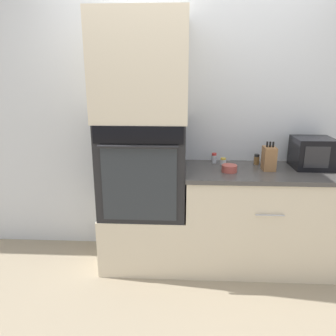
{
  "coord_description": "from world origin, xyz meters",
  "views": [
    {
      "loc": [
        -0.02,
        -2.35,
        1.64
      ],
      "look_at": [
        -0.15,
        0.21,
        0.9
      ],
      "focal_mm": 35.0,
      "sensor_mm": 36.0,
      "label": 1
    }
  ],
  "objects_px": {
    "knife_block": "(269,158)",
    "condiment_jar_mid": "(257,159)",
    "bowl": "(229,168)",
    "condiment_jar_near": "(223,161)",
    "microwave": "(312,153)",
    "wall_oven": "(144,167)",
    "condiment_jar_far": "(214,158)"
  },
  "relations": [
    {
      "from": "microwave",
      "to": "knife_block",
      "type": "relative_size",
      "value": 1.33
    },
    {
      "from": "wall_oven",
      "to": "condiment_jar_far",
      "type": "distance_m",
      "value": 0.64
    },
    {
      "from": "wall_oven",
      "to": "condiment_jar_mid",
      "type": "distance_m",
      "value": 1.0
    },
    {
      "from": "knife_block",
      "to": "condiment_jar_mid",
      "type": "distance_m",
      "value": 0.19
    },
    {
      "from": "condiment_jar_near",
      "to": "condiment_jar_mid",
      "type": "distance_m",
      "value": 0.3
    },
    {
      "from": "microwave",
      "to": "condiment_jar_near",
      "type": "distance_m",
      "value": 0.75
    },
    {
      "from": "microwave",
      "to": "condiment_jar_mid",
      "type": "relative_size",
      "value": 3.52
    },
    {
      "from": "wall_oven",
      "to": "microwave",
      "type": "xyz_separation_m",
      "value": [
        1.42,
        0.09,
        0.12
      ]
    },
    {
      "from": "knife_block",
      "to": "condiment_jar_far",
      "type": "xyz_separation_m",
      "value": [
        -0.43,
        0.19,
        -0.05
      ]
    },
    {
      "from": "wall_oven",
      "to": "knife_block",
      "type": "relative_size",
      "value": 3.29
    },
    {
      "from": "microwave",
      "to": "bowl",
      "type": "distance_m",
      "value": 0.73
    },
    {
      "from": "condiment_jar_near",
      "to": "knife_block",
      "type": "bearing_deg",
      "value": -21.18
    },
    {
      "from": "wall_oven",
      "to": "condiment_jar_near",
      "type": "bearing_deg",
      "value": 12.52
    },
    {
      "from": "bowl",
      "to": "condiment_jar_mid",
      "type": "bearing_deg",
      "value": 42.44
    },
    {
      "from": "knife_block",
      "to": "condiment_jar_far",
      "type": "relative_size",
      "value": 2.63
    },
    {
      "from": "microwave",
      "to": "knife_block",
      "type": "distance_m",
      "value": 0.39
    },
    {
      "from": "wall_oven",
      "to": "bowl",
      "type": "relative_size",
      "value": 6.26
    },
    {
      "from": "condiment_jar_mid",
      "to": "condiment_jar_far",
      "type": "bearing_deg",
      "value": 176.02
    },
    {
      "from": "wall_oven",
      "to": "microwave",
      "type": "bearing_deg",
      "value": 3.79
    },
    {
      "from": "condiment_jar_mid",
      "to": "condiment_jar_far",
      "type": "distance_m",
      "value": 0.37
    },
    {
      "from": "knife_block",
      "to": "bowl",
      "type": "bearing_deg",
      "value": -166.82
    },
    {
      "from": "condiment_jar_far",
      "to": "condiment_jar_mid",
      "type": "bearing_deg",
      "value": -3.98
    },
    {
      "from": "condiment_jar_far",
      "to": "microwave",
      "type": "bearing_deg",
      "value": -7.95
    },
    {
      "from": "wall_oven",
      "to": "condiment_jar_mid",
      "type": "relative_size",
      "value": 8.7
    },
    {
      "from": "bowl",
      "to": "condiment_jar_mid",
      "type": "xyz_separation_m",
      "value": [
        0.27,
        0.25,
        0.02
      ]
    },
    {
      "from": "condiment_jar_near",
      "to": "condiment_jar_far",
      "type": "distance_m",
      "value": 0.09
    },
    {
      "from": "knife_block",
      "to": "condiment_jar_mid",
      "type": "bearing_deg",
      "value": 110.29
    },
    {
      "from": "wall_oven",
      "to": "knife_block",
      "type": "xyz_separation_m",
      "value": [
        1.04,
        0.01,
        0.08
      ]
    },
    {
      "from": "microwave",
      "to": "knife_block",
      "type": "bearing_deg",
      "value": -167.84
    },
    {
      "from": "microwave",
      "to": "condiment_jar_far",
      "type": "relative_size",
      "value": 3.5
    },
    {
      "from": "bowl",
      "to": "condiment_jar_far",
      "type": "bearing_deg",
      "value": 110.64
    },
    {
      "from": "condiment_jar_near",
      "to": "condiment_jar_mid",
      "type": "relative_size",
      "value": 0.67
    }
  ]
}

